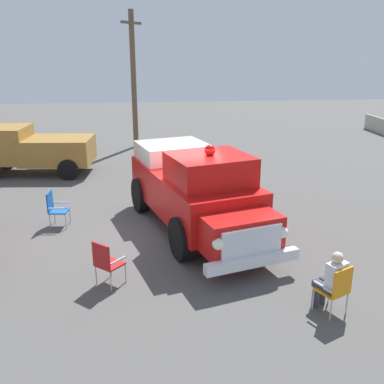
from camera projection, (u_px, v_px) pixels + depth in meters
The scene contains 9 objects.
ground_plane at pixel (172, 228), 12.37m from camera, with size 60.00×60.00×0.00m, color #514F4C.
vintage_fire_truck at pixel (195, 188), 11.92m from camera, with size 6.32×3.84×2.59m.
parked_pickup at pixel (32, 149), 17.40m from camera, with size 2.36×4.93×1.90m.
lawn_chair_near_truck at pixel (337, 287), 8.18m from camera, with size 0.66×0.66×1.02m.
lawn_chair_by_car at pixel (55, 206), 12.32m from camera, with size 0.55×0.54×1.02m.
lawn_chair_spare at pixel (106, 261), 9.19m from camera, with size 0.69×0.69×1.02m.
spectator_seated at pixel (332, 279), 8.25m from camera, with size 0.64×0.57×1.29m.
utility_pole at pixel (134, 78), 21.44m from camera, with size 1.54×0.95×6.55m.
traffic_cone at pixel (177, 188), 14.91m from camera, with size 0.40×0.40×0.64m.
Camera 1 is at (-11.42, 0.60, 4.85)m, focal length 40.98 mm.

